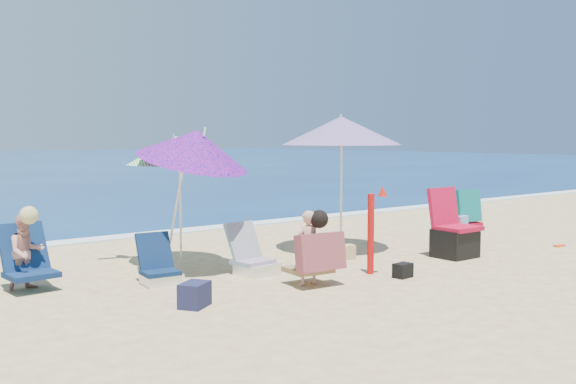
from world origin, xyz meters
TOP-DOWN VIEW (x-y plane):
  - ground at (0.00, 0.00)m, footprint 120.00×120.00m
  - foam at (0.00, 5.10)m, footprint 120.00×0.50m
  - umbrella_turquoise at (1.26, 1.57)m, footprint 2.10×2.10m
  - umbrella_striped at (-1.40, 2.25)m, footprint 1.86×1.86m
  - umbrella_blue at (-1.48, 1.58)m, footprint 1.99×2.03m
  - furled_umbrella at (0.34, -0.07)m, footprint 0.17×0.33m
  - chair_navy at (-2.23, 1.23)m, footprint 0.53×0.62m
  - chair_rainbow at (-0.95, 0.96)m, footprint 0.57×0.70m
  - camp_chair_left at (2.27, 0.05)m, footprint 0.64×0.65m
  - camp_chair_right at (3.12, 0.56)m, footprint 0.72×0.65m
  - person_center at (-0.76, -0.09)m, footprint 0.68×0.63m
  - person_left at (-3.67, 1.97)m, footprint 0.60×0.73m
  - bag_navy_a at (-2.47, -0.07)m, footprint 0.44×0.41m
  - bag_tan at (0.82, 0.97)m, footprint 0.31×0.27m
  - bag_black_b at (0.50, -0.48)m, footprint 0.27×0.20m
  - orange_item at (4.51, -0.48)m, footprint 0.23×0.13m

SIDE VIEW (x-z plane):
  - ground at x=0.00m, z-range 0.00..0.00m
  - orange_item at x=4.51m, z-range 0.00..0.03m
  - foam at x=0.00m, z-range 0.00..0.04m
  - bag_black_b at x=0.50m, z-range 0.00..0.19m
  - bag_tan at x=0.82m, z-range 0.00..0.22m
  - bag_navy_a at x=-2.47m, z-range 0.00..0.28m
  - chair_navy at x=-2.23m, z-range -0.15..0.49m
  - chair_rainbow at x=-0.95m, z-range -0.16..0.54m
  - camp_chair_left at x=2.27m, z-range -0.22..0.87m
  - camp_chair_right at x=3.12m, z-range -0.14..0.87m
  - person_center at x=-0.76m, z-range -0.01..0.95m
  - person_left at x=-3.67m, z-range -0.05..0.99m
  - furled_umbrella at x=0.34m, z-range 0.06..1.29m
  - umbrella_striped at x=-1.40m, z-range 0.72..2.66m
  - umbrella_blue at x=-1.48m, z-range 0.68..2.83m
  - umbrella_turquoise at x=1.26m, z-range 0.86..3.12m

